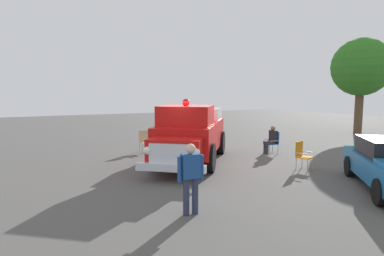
% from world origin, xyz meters
% --- Properties ---
extents(ground_plane, '(60.00, 60.00, 0.00)m').
position_xyz_m(ground_plane, '(0.00, 0.00, 0.00)').
color(ground_plane, '#514F4C').
extents(vintage_fire_truck, '(6.02, 5.37, 2.59)m').
position_xyz_m(vintage_fire_truck, '(0.52, -0.25, 1.20)').
color(vintage_fire_truck, black).
rests_on(vintage_fire_truck, ground).
extents(lawn_chair_near_truck, '(0.57, 0.56, 1.02)m').
position_xyz_m(lawn_chair_near_truck, '(0.42, -4.48, 0.59)').
color(lawn_chair_near_truck, '#B7BABF').
rests_on(lawn_chair_near_truck, ground).
extents(lawn_chair_by_car, '(0.50, 0.52, 1.02)m').
position_xyz_m(lawn_chair_by_car, '(3.49, 0.74, 0.59)').
color(lawn_chair_by_car, '#B7BABF').
rests_on(lawn_chair_by_car, ground).
extents(lawn_chair_spare, '(0.62, 0.62, 1.02)m').
position_xyz_m(lawn_chair_spare, '(-2.40, -3.39, 0.59)').
color(lawn_chair_spare, '#B7BABF').
rests_on(lawn_chair_spare, ground).
extents(spectator_seated, '(0.45, 0.58, 1.29)m').
position_xyz_m(spectator_seated, '(0.44, -4.35, 0.70)').
color(spectator_seated, '#383842').
rests_on(spectator_seated, ground).
extents(spectator_standing, '(0.30, 0.65, 1.68)m').
position_xyz_m(spectator_standing, '(-4.53, 2.28, 0.96)').
color(spectator_standing, '#2D334C').
rests_on(spectator_standing, ground).
extents(oak_tree_right, '(3.86, 3.86, 6.42)m').
position_xyz_m(oak_tree_right, '(3.43, -14.49, 4.45)').
color(oak_tree_right, brown).
rests_on(oak_tree_right, ground).
extents(traffic_cone, '(0.40, 0.40, 0.64)m').
position_xyz_m(traffic_cone, '(2.75, -2.05, 0.31)').
color(traffic_cone, orange).
rests_on(traffic_cone, ground).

